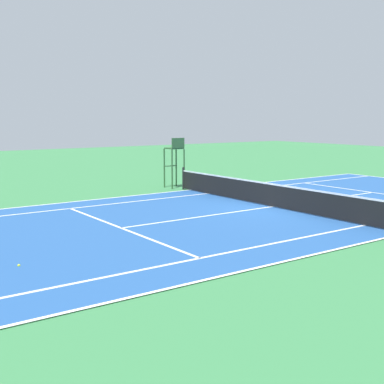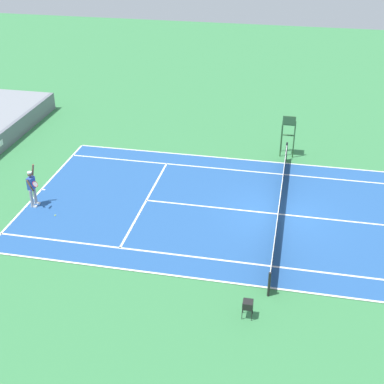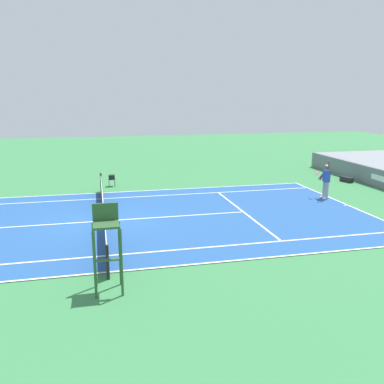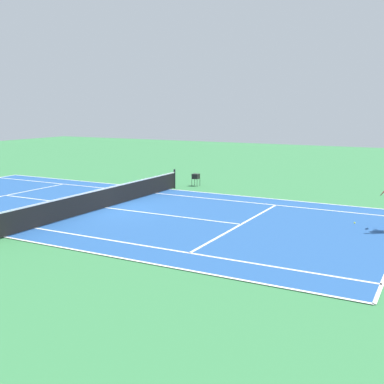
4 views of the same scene
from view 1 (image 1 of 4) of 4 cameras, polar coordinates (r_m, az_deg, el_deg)
ground_plane at (r=19.31m, az=9.02°, el=-1.75°), size 80.00×80.00×0.00m
court at (r=19.30m, az=9.02°, el=-1.72°), size 11.08×23.88×0.03m
net at (r=19.22m, az=9.05°, el=-0.22°), size 11.98×0.10×1.07m
tennis_ball at (r=12.24m, az=-19.18°, el=-7.94°), size 0.07×0.07×0.07m
umpire_chair at (r=24.27m, az=-1.97°, el=4.13°), size 0.77×0.77×2.44m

